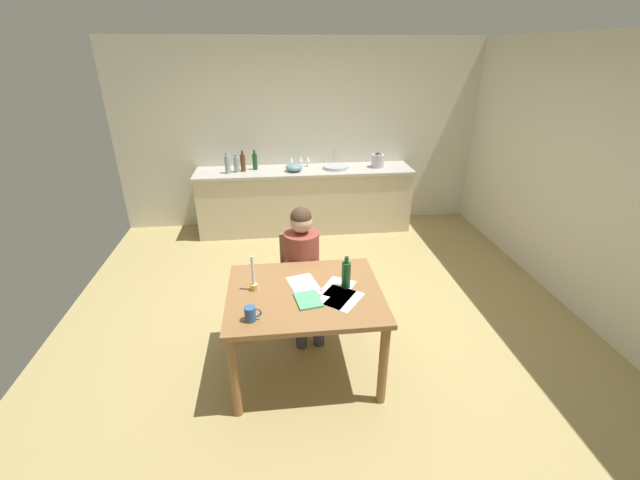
# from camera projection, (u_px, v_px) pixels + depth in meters

# --- Properties ---
(ground_plane) EXTENTS (5.20, 5.20, 0.04)m
(ground_plane) POSITION_uv_depth(u_px,v_px,m) (324.00, 318.00, 4.16)
(ground_plane) COLOR tan
(wall_back) EXTENTS (5.20, 0.12, 2.60)m
(wall_back) POSITION_uv_depth(u_px,v_px,m) (302.00, 135.00, 5.94)
(wall_back) COLOR beige
(wall_back) RESTS_ON ground
(wall_right) EXTENTS (0.12, 5.20, 2.60)m
(wall_right) POSITION_uv_depth(u_px,v_px,m) (599.00, 183.00, 3.87)
(wall_right) COLOR beige
(wall_right) RESTS_ON ground
(kitchen_counter) EXTENTS (3.03, 0.64, 0.90)m
(kitchen_counter) POSITION_uv_depth(u_px,v_px,m) (305.00, 199.00, 5.97)
(kitchen_counter) COLOR beige
(kitchen_counter) RESTS_ON ground
(dining_table) EXTENTS (1.19, 0.99, 0.74)m
(dining_table) POSITION_uv_depth(u_px,v_px,m) (305.00, 303.00, 3.23)
(dining_table) COLOR olive
(dining_table) RESTS_ON ground
(chair_at_table) EXTENTS (0.44, 0.44, 0.87)m
(chair_at_table) POSITION_uv_depth(u_px,v_px,m) (301.00, 274.00, 3.96)
(chair_at_table) COLOR olive
(chair_at_table) RESTS_ON ground
(person_seated) EXTENTS (0.35, 0.61, 1.19)m
(person_seated) POSITION_uv_depth(u_px,v_px,m) (303.00, 263.00, 3.75)
(person_seated) COLOR brown
(person_seated) RESTS_ON ground
(coffee_mug) EXTENTS (0.12, 0.08, 0.11)m
(coffee_mug) POSITION_uv_depth(u_px,v_px,m) (251.00, 314.00, 2.83)
(coffee_mug) COLOR #33598C
(coffee_mug) RESTS_ON dining_table
(candlestick) EXTENTS (0.06, 0.06, 0.29)m
(candlestick) POSITION_uv_depth(u_px,v_px,m) (254.00, 280.00, 3.18)
(candlestick) COLOR gold
(candlestick) RESTS_ON dining_table
(book_magazine) EXTENTS (0.21, 0.26, 0.02)m
(book_magazine) POSITION_uv_depth(u_px,v_px,m) (308.00, 300.00, 3.07)
(book_magazine) COLOR #52B677
(book_magazine) RESTS_ON dining_table
(paper_letter) EXTENTS (0.35, 0.36, 0.00)m
(paper_letter) POSITION_uv_depth(u_px,v_px,m) (344.00, 299.00, 3.09)
(paper_letter) COLOR white
(paper_letter) RESTS_ON dining_table
(paper_bill) EXTENTS (0.34, 0.36, 0.00)m
(paper_bill) POSITION_uv_depth(u_px,v_px,m) (336.00, 297.00, 3.12)
(paper_bill) COLOR white
(paper_bill) RESTS_ON dining_table
(paper_envelope) EXTENTS (0.28, 0.34, 0.00)m
(paper_envelope) POSITION_uv_depth(u_px,v_px,m) (304.00, 284.00, 3.29)
(paper_envelope) COLOR white
(paper_envelope) RESTS_ON dining_table
(paper_receipt) EXTENTS (0.33, 0.36, 0.00)m
(paper_receipt) POSITION_uv_depth(u_px,v_px,m) (338.00, 288.00, 3.24)
(paper_receipt) COLOR white
(paper_receipt) RESTS_ON dining_table
(wine_bottle_on_table) EXTENTS (0.07, 0.07, 0.27)m
(wine_bottle_on_table) POSITION_uv_depth(u_px,v_px,m) (346.00, 274.00, 3.20)
(wine_bottle_on_table) COLOR #194C23
(wine_bottle_on_table) RESTS_ON dining_table
(sink_unit) EXTENTS (0.36, 0.36, 0.24)m
(sink_unit) POSITION_uv_depth(u_px,v_px,m) (336.00, 167.00, 5.82)
(sink_unit) COLOR #B2B7BC
(sink_unit) RESTS_ON kitchen_counter
(bottle_oil) EXTENTS (0.07, 0.07, 0.29)m
(bottle_oil) POSITION_uv_depth(u_px,v_px,m) (227.00, 164.00, 5.55)
(bottle_oil) COLOR #8C999E
(bottle_oil) RESTS_ON kitchen_counter
(bottle_vinegar) EXTENTS (0.08, 0.08, 0.25)m
(bottle_vinegar) POSITION_uv_depth(u_px,v_px,m) (237.00, 164.00, 5.61)
(bottle_vinegar) COLOR #8C999E
(bottle_vinegar) RESTS_ON kitchen_counter
(bottle_wine_red) EXTENTS (0.07, 0.07, 0.28)m
(bottle_wine_red) POSITION_uv_depth(u_px,v_px,m) (243.00, 163.00, 5.64)
(bottle_wine_red) COLOR #593319
(bottle_wine_red) RESTS_ON kitchen_counter
(bottle_sauce) EXTENTS (0.07, 0.07, 0.27)m
(bottle_sauce) POSITION_uv_depth(u_px,v_px,m) (255.00, 161.00, 5.73)
(bottle_sauce) COLOR #194C23
(bottle_sauce) RESTS_ON kitchen_counter
(mixing_bowl) EXTENTS (0.23, 0.23, 0.10)m
(mixing_bowl) POSITION_uv_depth(u_px,v_px,m) (294.00, 167.00, 5.68)
(mixing_bowl) COLOR #668C99
(mixing_bowl) RESTS_ON kitchen_counter
(stovetop_kettle) EXTENTS (0.18, 0.18, 0.22)m
(stovetop_kettle) POSITION_uv_depth(u_px,v_px,m) (378.00, 160.00, 5.85)
(stovetop_kettle) COLOR #B7BABF
(stovetop_kettle) RESTS_ON kitchen_counter
(wine_glass_near_sink) EXTENTS (0.07, 0.07, 0.15)m
(wine_glass_near_sink) POSITION_uv_depth(u_px,v_px,m) (308.00, 159.00, 5.88)
(wine_glass_near_sink) COLOR silver
(wine_glass_near_sink) RESTS_ON kitchen_counter
(wine_glass_by_kettle) EXTENTS (0.07, 0.07, 0.15)m
(wine_glass_by_kettle) POSITION_uv_depth(u_px,v_px,m) (301.00, 159.00, 5.87)
(wine_glass_by_kettle) COLOR silver
(wine_glass_by_kettle) RESTS_ON kitchen_counter
(wine_glass_back_left) EXTENTS (0.07, 0.07, 0.15)m
(wine_glass_back_left) POSITION_uv_depth(u_px,v_px,m) (291.00, 159.00, 5.85)
(wine_glass_back_left) COLOR silver
(wine_glass_back_left) RESTS_ON kitchen_counter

